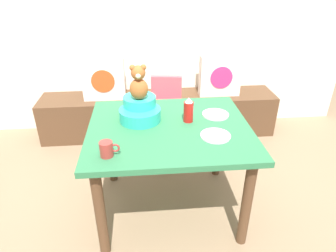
{
  "coord_description": "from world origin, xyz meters",
  "views": [
    {
      "loc": [
        -0.17,
        -1.84,
        1.74
      ],
      "look_at": [
        0.0,
        0.1,
        0.69
      ],
      "focal_mm": 32.01,
      "sensor_mm": 36.0,
      "label": 1
    }
  ],
  "objects": [
    {
      "name": "back_wall",
      "position": [
        0.0,
        1.51,
        1.3
      ],
      "size": [
        4.4,
        0.1,
        2.6
      ],
      "primitive_type": "cube",
      "color": "silver",
      "rests_on": "ground_plane"
    },
    {
      "name": "pillow_floral_left",
      "position": [
        -0.58,
        1.22,
        0.68
      ],
      "size": [
        0.44,
        0.15,
        0.44
      ],
      "color": "white",
      "rests_on": "window_bench"
    },
    {
      "name": "ketchup_bottle",
      "position": [
        0.14,
        0.07,
        0.83
      ],
      "size": [
        0.07,
        0.07,
        0.18
      ],
      "color": "red",
      "rests_on": "dining_table"
    },
    {
      "name": "dining_table",
      "position": [
        0.0,
        0.0,
        0.63
      ],
      "size": [
        1.14,
        0.97,
        0.74
      ],
      "color": "#2D7247",
      "rests_on": "ground_plane"
    },
    {
      "name": "infant_seat_teal",
      "position": [
        -0.2,
        0.14,
        0.81
      ],
      "size": [
        0.3,
        0.33,
        0.16
      ],
      "color": "#2AB7A6",
      "rests_on": "dining_table"
    },
    {
      "name": "dinner_plate_near",
      "position": [
        0.36,
        0.15,
        0.75
      ],
      "size": [
        0.2,
        0.2,
        0.01
      ],
      "primitive_type": "cylinder",
      "color": "white",
      "rests_on": "dining_table"
    },
    {
      "name": "coffee_mug",
      "position": [
        -0.4,
        -0.33,
        0.79
      ],
      "size": [
        0.12,
        0.08,
        0.09
      ],
      "color": "#9E332D",
      "rests_on": "dining_table"
    },
    {
      "name": "highchair",
      "position": [
        0.04,
        0.8,
        0.52
      ],
      "size": [
        0.36,
        0.48,
        0.79
      ],
      "color": "#D84C59",
      "rests_on": "ground_plane"
    },
    {
      "name": "ground_plane",
      "position": [
        0.0,
        0.0,
        0.0
      ],
      "size": [
        8.0,
        8.0,
        0.0
      ],
      "primitive_type": "plane",
      "color": "#8C7256"
    },
    {
      "name": "window_bench",
      "position": [
        0.0,
        1.24,
        0.23
      ],
      "size": [
        2.6,
        0.44,
        0.46
      ],
      "primitive_type": "cube",
      "color": "brown",
      "rests_on": "ground_plane"
    },
    {
      "name": "teddy_bear",
      "position": [
        -0.2,
        0.14,
        1.02
      ],
      "size": [
        0.13,
        0.12,
        0.25
      ],
      "color": "#AF5C2C",
      "rests_on": "infant_seat_teal"
    },
    {
      "name": "dinner_plate_far",
      "position": [
        0.29,
        -0.17,
        0.75
      ],
      "size": [
        0.2,
        0.2,
        0.01
      ],
      "primitive_type": "cylinder",
      "color": "white",
      "rests_on": "dining_table"
    },
    {
      "name": "pillow_floral_right",
      "position": [
        0.67,
        1.22,
        0.68
      ],
      "size": [
        0.44,
        0.15,
        0.44
      ],
      "color": "white",
      "rests_on": "window_bench"
    }
  ]
}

